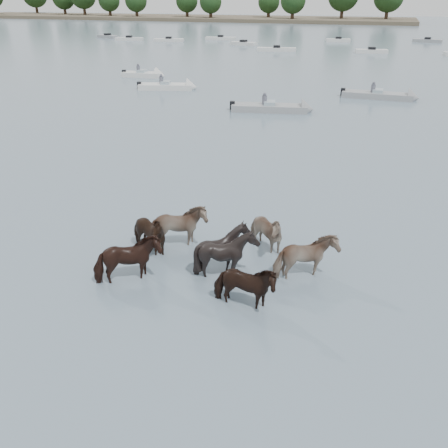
% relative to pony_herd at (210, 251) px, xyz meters
% --- Properties ---
extents(ground, '(400.00, 400.00, 0.00)m').
position_rel_pony_herd_xyz_m(ground, '(1.09, -0.24, -0.64)').
color(ground, slate).
rests_on(ground, ground).
extents(shoreline, '(160.00, 30.00, 1.00)m').
position_rel_pony_herd_xyz_m(shoreline, '(-68.91, 149.76, -0.14)').
color(shoreline, '#4C4233').
rests_on(shoreline, ground).
extents(pony_herd, '(7.30, 5.19, 1.70)m').
position_rel_pony_herd_xyz_m(pony_herd, '(0.00, 0.00, 0.00)').
color(pony_herd, black).
rests_on(pony_herd, ground).
extents(motorboat_a, '(5.47, 3.00, 1.92)m').
position_rel_pony_herd_xyz_m(motorboat_a, '(-13.61, 28.18, -0.42)').
color(motorboat_a, silver).
rests_on(motorboat_a, ground).
extents(motorboat_b, '(6.20, 2.70, 1.92)m').
position_rel_pony_herd_xyz_m(motorboat_b, '(-2.60, 22.42, -0.42)').
color(motorboat_b, gray).
rests_on(motorboat_b, ground).
extents(motorboat_c, '(6.27, 1.80, 1.92)m').
position_rel_pony_herd_xyz_m(motorboat_c, '(4.76, 29.70, -0.42)').
color(motorboat_c, gray).
rests_on(motorboat_c, ground).
extents(motorboat_f, '(4.69, 2.02, 1.92)m').
position_rel_pony_herd_xyz_m(motorboat_f, '(-18.93, 33.77, -0.41)').
color(motorboat_f, silver).
rests_on(motorboat_f, ground).
extents(distant_flotilla, '(106.36, 25.41, 0.93)m').
position_rel_pony_herd_xyz_m(distant_flotilla, '(1.47, 72.21, -0.38)').
color(distant_flotilla, gray).
rests_on(distant_flotilla, ground).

